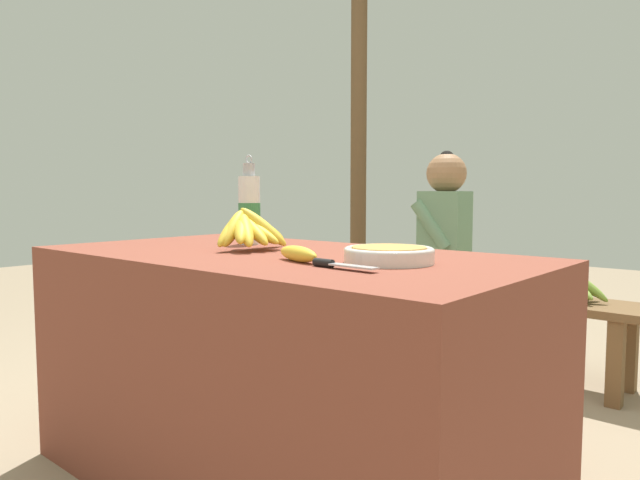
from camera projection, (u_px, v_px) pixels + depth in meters
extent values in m
cube|color=brown|center=(280.00, 369.00, 1.69)|extent=(1.49, 0.78, 0.70)
sphere|color=#4C381E|center=(242.00, 228.00, 1.75)|extent=(0.05, 0.05, 0.05)
ellipsoid|color=gold|center=(231.00, 229.00, 1.70)|extent=(0.08, 0.16, 0.13)
ellipsoid|color=gold|center=(233.00, 228.00, 1.70)|extent=(0.09, 0.15, 0.13)
ellipsoid|color=gold|center=(241.00, 229.00, 1.69)|extent=(0.16, 0.15, 0.11)
ellipsoid|color=gold|center=(245.00, 229.00, 1.69)|extent=(0.17, 0.13, 0.13)
ellipsoid|color=gold|center=(253.00, 230.00, 1.71)|extent=(0.17, 0.06, 0.11)
ellipsoid|color=gold|center=(258.00, 231.00, 1.72)|extent=(0.17, 0.06, 0.10)
ellipsoid|color=gold|center=(263.00, 227.00, 1.74)|extent=(0.17, 0.11, 0.14)
ellipsoid|color=gold|center=(261.00, 229.00, 1.76)|extent=(0.13, 0.12, 0.12)
ellipsoid|color=gold|center=(260.00, 228.00, 1.78)|extent=(0.09, 0.16, 0.12)
ellipsoid|color=gold|center=(262.00, 227.00, 1.80)|extent=(0.07, 0.19, 0.13)
cylinder|color=white|center=(389.00, 257.00, 1.42)|extent=(0.22, 0.22, 0.03)
torus|color=white|center=(389.00, 250.00, 1.41)|extent=(0.22, 0.22, 0.02)
cylinder|color=#BC8942|center=(389.00, 249.00, 1.41)|extent=(0.19, 0.19, 0.01)
cylinder|color=white|center=(249.00, 210.00, 1.93)|extent=(0.07, 0.07, 0.23)
cylinder|color=#38844C|center=(249.00, 210.00, 1.93)|extent=(0.07, 0.07, 0.05)
cylinder|color=#ADADB2|center=(249.00, 170.00, 1.92)|extent=(0.04, 0.04, 0.04)
torus|color=#ADADB2|center=(249.00, 159.00, 1.92)|extent=(0.03, 0.01, 0.03)
ellipsoid|color=gold|center=(298.00, 254.00, 1.44)|extent=(0.18, 0.09, 0.04)
cube|color=#BCBCC1|center=(353.00, 266.00, 1.27)|extent=(0.13, 0.03, 0.00)
cylinder|color=black|center=(324.00, 263.00, 1.34)|extent=(0.06, 0.02, 0.02)
cube|color=brown|center=(495.00, 295.00, 2.76)|extent=(1.34, 0.32, 0.04)
cube|color=brown|center=(383.00, 322.00, 3.05)|extent=(0.06, 0.06, 0.36)
cube|color=brown|center=(615.00, 364.00, 2.31)|extent=(0.06, 0.06, 0.36)
cube|color=brown|center=(406.00, 315.00, 3.24)|extent=(0.06, 0.06, 0.36)
cube|color=brown|center=(630.00, 351.00, 2.50)|extent=(0.06, 0.06, 0.36)
cylinder|color=#232328|center=(390.00, 324.00, 2.94)|extent=(0.09, 0.09, 0.39)
cylinder|color=#232328|center=(413.00, 286.00, 2.87)|extent=(0.31, 0.16, 0.09)
cylinder|color=#232328|center=(402.00, 317.00, 3.11)|extent=(0.09, 0.09, 0.39)
cylinder|color=#232328|center=(424.00, 281.00, 3.04)|extent=(0.31, 0.16, 0.09)
cube|color=slate|center=(445.00, 240.00, 2.88)|extent=(0.28, 0.38, 0.49)
cylinder|color=slate|center=(431.00, 225.00, 2.74)|extent=(0.21, 0.11, 0.25)
cylinder|color=slate|center=(448.00, 222.00, 3.03)|extent=(0.21, 0.11, 0.25)
sphere|color=#9E704C|center=(446.00, 173.00, 2.85)|extent=(0.20, 0.20, 0.20)
sphere|color=black|center=(447.00, 158.00, 2.84)|extent=(0.08, 0.08, 0.08)
sphere|color=#4C381E|center=(575.00, 287.00, 2.51)|extent=(0.05, 0.05, 0.05)
ellipsoid|color=olive|center=(576.00, 288.00, 2.46)|extent=(0.09, 0.15, 0.13)
ellipsoid|color=olive|center=(583.00, 291.00, 2.46)|extent=(0.13, 0.12, 0.09)
ellipsoid|color=olive|center=(591.00, 288.00, 2.47)|extent=(0.16, 0.04, 0.13)
ellipsoid|color=olive|center=(587.00, 287.00, 2.51)|extent=(0.13, 0.12, 0.12)
ellipsoid|color=olive|center=(582.00, 286.00, 2.54)|extent=(0.07, 0.14, 0.12)
cylinder|color=brown|center=(359.00, 110.00, 3.60)|extent=(0.10, 0.10, 2.78)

